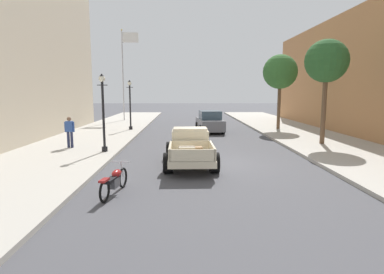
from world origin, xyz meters
The scene contains 12 objects.
ground_plane centered at (0.00, 0.00, 0.00)m, with size 140.00×140.00×0.00m, color #47474C.
sidewalk_left centered at (-7.25, 0.00, 0.07)m, with size 5.50×64.00×0.15m, color #ADA89E.
sidewalk_right centered at (7.25, 0.00, 0.07)m, with size 5.50×64.00×0.15m, color #ADA89E.
hotrod_truck_cream centered at (-0.93, -0.11, 0.75)m, with size 2.24×4.97×1.58m.
motorcycle_parked centered at (-3.31, -4.29, 0.44)m, with size 0.65×2.10×0.93m.
car_background_grey centered at (0.78, 10.94, 0.77)m, with size 2.11×4.42×1.65m.
pedestrian_sidewalk_left centered at (-7.28, 3.21, 1.09)m, with size 0.53×0.22×1.65m.
street_lamp_near centered at (-5.18, 2.08, 2.39)m, with size 0.50×0.32×3.85m.
street_lamp_far centered at (-5.43, 11.40, 2.39)m, with size 0.50×0.32×3.85m.
flagpole centered at (-7.25, 19.66, 5.77)m, with size 1.74×0.16×9.16m.
street_tree_nearest centered at (6.76, 4.26, 4.76)m, with size 2.39×2.39×5.86m.
street_tree_second centered at (6.35, 11.65, 4.62)m, with size 2.69×2.69×5.85m.
Camera 1 is at (-1.15, -13.85, 3.15)m, focal length 30.02 mm.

